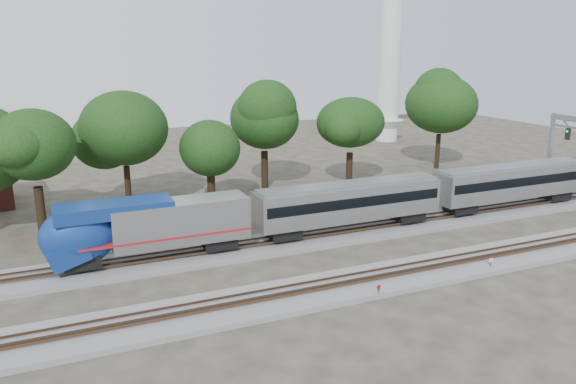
% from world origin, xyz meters
% --- Properties ---
extents(ground, '(160.00, 160.00, 0.00)m').
position_xyz_m(ground, '(0.00, 0.00, 0.00)').
color(ground, '#383328').
rests_on(ground, ground).
extents(track_far, '(160.00, 5.00, 0.73)m').
position_xyz_m(track_far, '(0.00, 6.00, 0.21)').
color(track_far, slate).
rests_on(track_far, ground).
extents(track_near, '(160.00, 5.00, 0.73)m').
position_xyz_m(track_near, '(0.00, -4.00, 0.21)').
color(track_near, slate).
rests_on(track_near, ground).
extents(switch_stand_red, '(0.33, 0.06, 1.04)m').
position_xyz_m(switch_stand_red, '(1.94, -6.39, 0.66)').
color(switch_stand_red, '#512D19').
rests_on(switch_stand_red, ground).
extents(switch_stand_white, '(0.34, 0.11, 1.06)m').
position_xyz_m(switch_stand_white, '(12.43, -5.69, 0.68)').
color(switch_stand_white, '#512D19').
rests_on(switch_stand_white, ground).
extents(switch_lever, '(0.56, 0.42, 0.30)m').
position_xyz_m(switch_lever, '(4.75, -5.26, 0.15)').
color(switch_lever, '#512D19').
rests_on(switch_lever, ground).
extents(tree_2, '(8.44, 8.44, 11.89)m').
position_xyz_m(tree_2, '(-18.95, 17.43, 8.28)').
color(tree_2, black).
rests_on(tree_2, ground).
extents(tree_3, '(8.76, 8.76, 12.34)m').
position_xyz_m(tree_3, '(-10.52, 22.40, 8.60)').
color(tree_3, black).
rests_on(tree_3, ground).
extents(tree_4, '(6.47, 6.47, 9.12)m').
position_xyz_m(tree_4, '(-2.29, 19.87, 6.34)').
color(tree_4, black).
rests_on(tree_4, ground).
extents(tree_5, '(8.57, 8.57, 12.08)m').
position_xyz_m(tree_5, '(5.75, 24.97, 8.41)').
color(tree_5, black).
rests_on(tree_5, ground).
extents(tree_6, '(8.01, 8.01, 11.29)m').
position_xyz_m(tree_6, '(15.41, 21.57, 7.86)').
color(tree_6, black).
rests_on(tree_6, ground).
extents(tree_7, '(9.06, 9.06, 12.78)m').
position_xyz_m(tree_7, '(32.01, 26.06, 8.90)').
color(tree_7, black).
rests_on(tree_7, ground).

